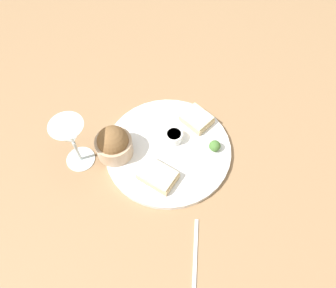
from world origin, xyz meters
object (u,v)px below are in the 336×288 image
Objects in this scene: cheese_toast_far at (197,119)px; fork at (195,260)px; salad_bowl at (114,144)px; sauce_ramekin at (174,136)px; wine_glass at (70,136)px; cheese_toast_near at (158,175)px.

fork is at bearing -39.04° from cheese_toast_far.
sauce_ramekin is (0.06, 0.14, -0.02)m from salad_bowl.
sauce_ramekin is 0.53× the size of cheese_toast_far.
sauce_ramekin is 0.30× the size of wine_glass.
wine_glass reaches higher than salad_bowl.
cheese_toast_far is at bearing 140.96° from fork.
cheese_toast_near is at bearing -66.97° from cheese_toast_far.
fork is (0.28, -0.23, -0.02)m from cheese_toast_far.
salad_bowl reaches higher than cheese_toast_far.
cheese_toast_near is 0.73× the size of fork.
salad_bowl is at bearing -112.01° from sauce_ramekin.
cheese_toast_near is at bearing 19.74° from salad_bowl.
cheese_toast_far is at bearing 97.22° from sauce_ramekin.
salad_bowl is 0.11m from wine_glass.
cheese_toast_far is 0.33m from wine_glass.
salad_bowl reaches higher than cheese_toast_near.
cheese_toast_near is at bearing 37.21° from wine_glass.
cheese_toast_near is (0.07, -0.10, -0.00)m from sauce_ramekin.
sauce_ramekin reaches higher than cheese_toast_near.
wine_glass reaches higher than cheese_toast_near.
cheese_toast_near is 0.22m from wine_glass.
cheese_toast_far is (-0.01, 0.08, -0.00)m from sauce_ramekin.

